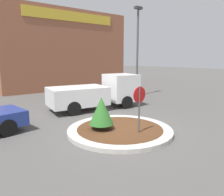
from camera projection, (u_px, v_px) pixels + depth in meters
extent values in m
plane|color=#514F4C|center=(120.00, 132.00, 9.43)|extent=(120.00, 120.00, 0.00)
cylinder|color=#BCB7AD|center=(120.00, 130.00, 9.42)|extent=(4.50, 4.50, 0.17)
cylinder|color=#4C2D19|center=(120.00, 130.00, 9.42)|extent=(3.69, 3.69, 0.17)
cylinder|color=#4C4C51|center=(139.00, 112.00, 8.74)|extent=(0.07, 0.07, 2.06)
cylinder|color=#B71414|center=(139.00, 95.00, 8.61)|extent=(0.65, 0.03, 0.65)
cylinder|color=brown|center=(101.00, 126.00, 9.28)|extent=(0.08, 0.08, 0.22)
cone|color=#2D6B28|center=(101.00, 111.00, 9.16)|extent=(1.03, 1.03, 1.17)
cube|color=white|center=(121.00, 87.00, 14.54)|extent=(2.08, 2.27, 1.73)
cube|color=white|center=(78.00, 96.00, 13.11)|extent=(3.66, 2.60, 1.08)
cube|color=black|center=(129.00, 82.00, 14.79)|extent=(0.30, 1.80, 0.61)
cylinder|color=black|center=(111.00, 98.00, 15.44)|extent=(0.83, 0.35, 0.80)
cylinder|color=black|center=(127.00, 102.00, 13.77)|extent=(0.83, 0.35, 0.80)
cylinder|color=black|center=(63.00, 102.00, 13.74)|extent=(0.83, 0.35, 0.80)
cylinder|color=black|center=(74.00, 109.00, 12.06)|extent=(0.83, 0.35, 0.80)
cube|color=#93563D|center=(59.00, 51.00, 23.74)|extent=(13.29, 6.00, 7.89)
cube|color=gold|center=(72.00, 16.00, 20.83)|extent=(9.30, 0.08, 0.90)
cylinder|color=black|center=(8.00, 128.00, 8.85)|extent=(0.74, 0.30, 0.72)
cylinder|color=#4C4C51|center=(137.00, 54.00, 17.77)|extent=(0.16, 0.16, 6.89)
cube|color=#38383D|center=(138.00, 8.00, 17.12)|extent=(0.70, 0.30, 0.20)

